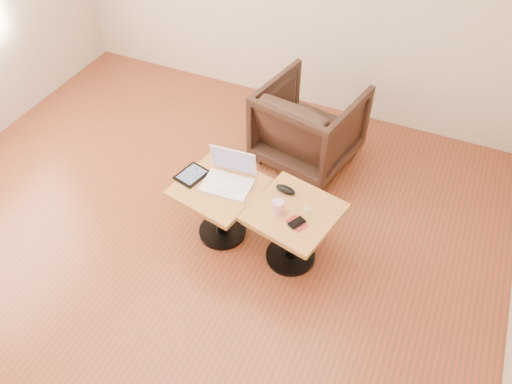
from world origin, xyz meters
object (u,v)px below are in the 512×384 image
at_px(laptop, 229,177).
at_px(armchair, 309,124).
at_px(side_table_left, 220,198).
at_px(striped_cup, 278,207).
at_px(side_table_right, 293,223).

height_order(laptop, armchair, laptop).
height_order(side_table_left, striped_cup, striped_cup).
bearing_deg(laptop, striped_cup, -20.93).
bearing_deg(armchair, laptop, 89.26).
distance_m(side_table_left, armchair, 1.13).
bearing_deg(side_table_left, laptop, 61.46).
bearing_deg(striped_cup, laptop, 163.02).
relative_size(striped_cup, armchair, 0.13).
xyz_separation_m(side_table_right, striped_cup, (-0.09, -0.06, 0.17)).
distance_m(laptop, armchair, 1.08).
height_order(side_table_left, side_table_right, same).
bearing_deg(striped_cup, side_table_right, 33.39).
xyz_separation_m(striped_cup, armchair, (-0.19, 1.16, -0.20)).
height_order(side_table_right, striped_cup, striped_cup).
bearing_deg(side_table_left, armchair, 86.74).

